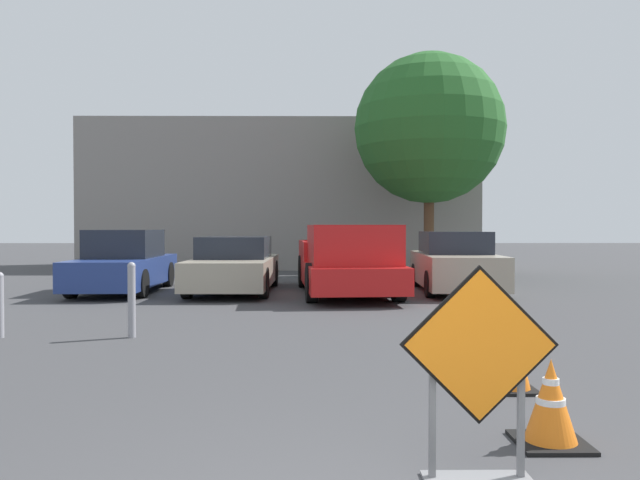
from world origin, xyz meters
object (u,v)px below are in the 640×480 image
Objects in this scene: traffic_cone_third at (500,333)px; parked_car_nearest at (124,264)px; parked_car_second at (234,266)px; bollard_second at (0,303)px; traffic_cone_second at (514,358)px; pickup_truck at (348,263)px; traffic_cone_fourth at (483,316)px; parked_car_third at (455,264)px; road_closed_sign at (479,365)px; bollard_nearest at (132,298)px; traffic_cone_nearest at (551,403)px.

parked_car_nearest reaches higher than traffic_cone_third.
parked_car_second is 4.88× the size of bollard_second.
pickup_truck is at bearing 97.87° from traffic_cone_second.
parked_car_nearest reaches higher than traffic_cone_second.
parked_car_third reaches higher than traffic_cone_fourth.
road_closed_sign is 2.36m from traffic_cone_second.
traffic_cone_third is 0.60× the size of bollard_nearest.
parked_car_third reaches higher than road_closed_sign.
traffic_cone_nearest is at bearing -99.86° from traffic_cone_third.
traffic_cone_second is 1.02× the size of traffic_cone_third.
parked_car_second is 1.07× the size of parked_car_third.
traffic_cone_second is 11.40m from parked_car_nearest.
parked_car_second is at bearing 68.04° from bollard_second.
bollard_nearest is at bearing 54.16° from pickup_truck.
parked_car_nearest is at bearing 2.23° from parked_car_third.
parked_car_third reaches higher than traffic_cone_third.
parked_car_third is 8.75m from bollard_nearest.
traffic_cone_fourth is at bearing 0.51° from bollard_nearest.
bollard_nearest is at bearing -179.49° from traffic_cone_fourth.
traffic_cone_fourth is 0.56× the size of bollard_nearest.
road_closed_sign is 1.25× the size of bollard_nearest.
traffic_cone_third is 7.91m from parked_car_third.
bollard_nearest is at bearing 134.47° from traffic_cone_nearest.
traffic_cone_third is at bearing 78.36° from traffic_cone_second.
parked_car_nearest is (-6.39, 10.77, 0.38)m from traffic_cone_nearest.
traffic_cone_third is at bearing -97.88° from traffic_cone_fourth.
parked_car_third is at bearing 80.87° from traffic_cone_nearest.
traffic_cone_second is 7.08m from bollard_second.
parked_car_third is (1.22, 7.81, 0.37)m from traffic_cone_third.
traffic_cone_nearest reaches higher than traffic_cone_fourth.
parked_car_nearest is (-6.89, 7.85, 0.37)m from traffic_cone_third.
road_closed_sign is 1.06m from traffic_cone_nearest.
pickup_truck reaches higher than parked_car_nearest.
pickup_truck is (2.73, -0.85, 0.11)m from parked_car_second.
road_closed_sign reaches higher than parked_car_second.
road_closed_sign is 5.35m from traffic_cone_fourth.
pickup_truck is 6.03× the size of bollard_second.
traffic_cone_third is (0.30, 1.45, -0.01)m from traffic_cone_second.
pickup_truck reaches higher than parked_car_third.
road_closed_sign reaches higher than traffic_cone_fourth.
parked_car_third is at bearing -179.40° from parked_car_second.
traffic_cone_third is 8.87m from parked_car_second.
traffic_cone_nearest is 0.15× the size of parked_car_third.
parked_car_third is at bearing 80.71° from traffic_cone_second.
bollard_nearest is (-6.07, -6.31, -0.11)m from parked_car_third.
traffic_cone_nearest is 1.49m from traffic_cone_second.
traffic_cone_fourth is at bearing 103.19° from pickup_truck.
bollard_nearest is 1.15× the size of bollard_second.
traffic_cone_third is 0.14× the size of parked_car_second.
traffic_cone_second is 3.04m from traffic_cone_fourth.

